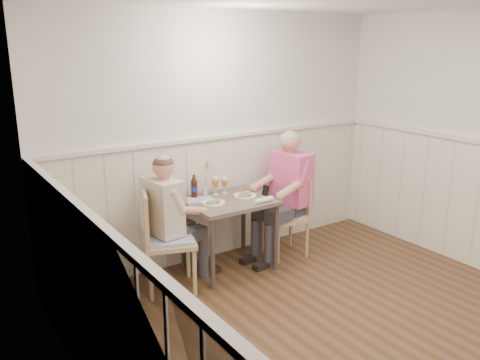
{
  "coord_description": "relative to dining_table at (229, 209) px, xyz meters",
  "views": [
    {
      "loc": [
        -2.78,
        -2.28,
        2.3
      ],
      "look_at": [
        -0.17,
        1.64,
        1.0
      ],
      "focal_mm": 38.0,
      "sensor_mm": 36.0,
      "label": 1
    }
  ],
  "objects": [
    {
      "name": "grass_vase",
      "position": [
        -0.14,
        0.24,
        0.28
      ],
      "size": [
        0.04,
        0.04,
        0.39
      ],
      "color": "silver",
      "rests_on": "dining_table"
    },
    {
      "name": "room_shell",
      "position": [
        0.17,
        -1.84,
        0.87
      ],
      "size": [
        4.04,
        4.54,
        2.6
      ],
      "color": "white",
      "rests_on": "ground"
    },
    {
      "name": "wainscot",
      "position": [
        0.17,
        -1.15,
        0.04
      ],
      "size": [
        4.0,
        4.49,
        1.34
      ],
      "color": "beige",
      "rests_on": "ground"
    },
    {
      "name": "dining_table",
      "position": [
        0.0,
        0.0,
        0.0
      ],
      "size": [
        0.86,
        0.7,
        0.75
      ],
      "color": "#5A5346",
      "rests_on": "ground"
    },
    {
      "name": "man_in_pink",
      "position": [
        0.73,
        -0.04,
        -0.05
      ],
      "size": [
        0.69,
        0.48,
        1.41
      ],
      "color": "#3F3F47",
      "rests_on": "ground"
    },
    {
      "name": "beer_glass_a",
      "position": [
        0.07,
        0.2,
        0.22
      ],
      "size": [
        0.07,
        0.07,
        0.17
      ],
      "color": "silver",
      "rests_on": "dining_table"
    },
    {
      "name": "gingham_mat",
      "position": [
        -0.25,
        0.16,
        0.11
      ],
      "size": [
        0.31,
        0.29,
        0.01
      ],
      "color": "#606CA6",
      "rests_on": "dining_table"
    },
    {
      "name": "chair_right",
      "position": [
        0.75,
        -0.05,
        -0.16
      ],
      "size": [
        0.48,
        0.48,
        0.88
      ],
      "color": "tan",
      "rests_on": "ground"
    },
    {
      "name": "beer_glass_b",
      "position": [
        -0.04,
        0.2,
        0.24
      ],
      "size": [
        0.08,
        0.08,
        0.19
      ],
      "color": "silver",
      "rests_on": "dining_table"
    },
    {
      "name": "diner_cream",
      "position": [
        -0.68,
        0.02,
        -0.09
      ],
      "size": [
        0.64,
        0.45,
        1.31
      ],
      "color": "#3F3F47",
      "rests_on": "ground"
    },
    {
      "name": "plate_diner",
      "position": [
        -0.21,
        -0.04,
        0.12
      ],
      "size": [
        0.23,
        0.23,
        0.06
      ],
      "color": "white",
      "rests_on": "dining_table"
    },
    {
      "name": "plate_man",
      "position": [
        0.18,
        -0.01,
        0.12
      ],
      "size": [
        0.23,
        0.23,
        0.06
      ],
      "color": "white",
      "rests_on": "dining_table"
    },
    {
      "name": "ground_plane",
      "position": [
        0.17,
        -1.84,
        -0.64
      ],
      "size": [
        4.5,
        4.5,
        0.0
      ],
      "primitive_type": "plane",
      "color": "#442E19"
    },
    {
      "name": "chair_left",
      "position": [
        -0.76,
        -0.04,
        -0.11
      ],
      "size": [
        0.6,
        0.6,
        0.99
      ],
      "color": "tan",
      "rests_on": "ground"
    },
    {
      "name": "rolled_napkin",
      "position": [
        0.23,
        -0.27,
        0.13
      ],
      "size": [
        0.23,
        0.06,
        0.05
      ],
      "color": "white",
      "rests_on": "dining_table"
    },
    {
      "name": "beer_bottle",
      "position": [
        -0.26,
        0.26,
        0.21
      ],
      "size": [
        0.07,
        0.07,
        0.24
      ],
      "color": "black",
      "rests_on": "dining_table"
    }
  ]
}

